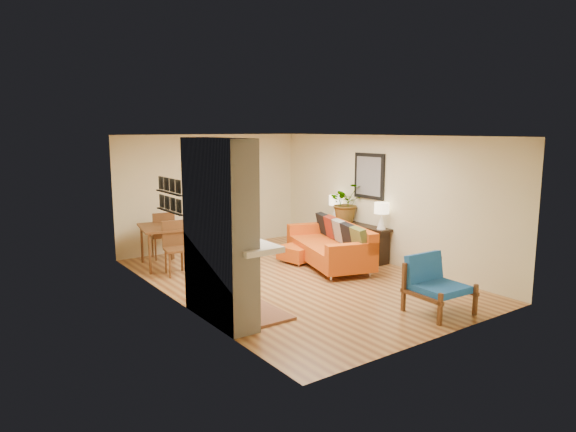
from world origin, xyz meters
The scene contains 10 objects.
room_shell centered at (0.60, 2.63, 1.24)m, with size 6.50×6.50×6.50m.
fireplace centered at (-2.00, -1.00, 1.24)m, with size 1.09×1.68×2.60m.
sofa centered at (1.25, 0.39, 0.40)m, with size 1.63×2.52×0.92m.
ottoman centered at (0.82, 0.98, 0.19)m, with size 0.76×0.76×0.34m.
blue_chair centered at (0.75, -2.53, 0.46)m, with size 0.85×0.84×0.86m.
dining_table centered at (-1.56, 2.24, 0.66)m, with size 1.03×1.91×1.01m.
console_table centered at (2.07, 0.62, 0.58)m, with size 0.34×1.85×0.72m.
lamp_near centered at (2.07, -0.13, 1.06)m, with size 0.30×0.30×0.54m.
lamp_far centered at (2.07, 1.28, 1.06)m, with size 0.30×0.30×0.54m.
houseplant centered at (2.06, 0.93, 1.15)m, with size 0.77×0.66×0.85m, color #1E5919.
Camera 1 is at (-5.34, -7.33, 2.72)m, focal length 32.00 mm.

